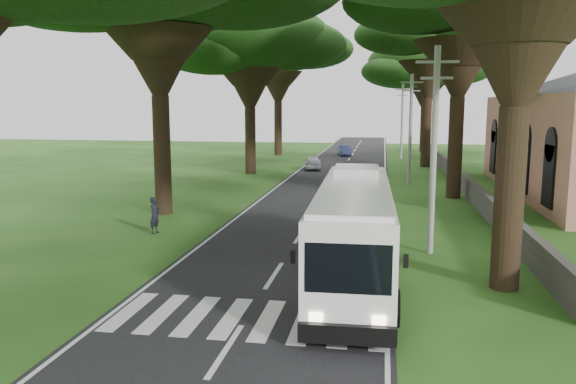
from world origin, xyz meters
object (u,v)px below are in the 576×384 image
pole_far (402,120)px  distant_car_a (313,163)px  distant_car_b (344,150)px  pole_mid (410,127)px  pole_near (434,147)px  coach_bus (354,230)px  pedestrian (155,215)px

pole_far → distant_car_a: (-8.15, -12.17, -3.54)m
distant_car_a → distant_car_b: distant_car_a is taller
distant_car_a → pole_mid: bearing=129.3°
pole_near → distant_car_b: (-6.30, 42.16, -3.56)m
pole_near → coach_bus: size_ratio=0.72×
pole_mid → distant_car_a: (-8.15, 7.83, -3.54)m
pole_near → distant_car_a: (-8.15, 27.83, -3.54)m
pole_near → coach_bus: (-2.80, -4.09, -2.43)m
pole_far → distant_car_a: size_ratio=2.23×
coach_bus → distant_car_b: size_ratio=3.11×
coach_bus → distant_car_b: bearing=92.8°
coach_bus → pole_far: bearing=84.8°
distant_car_b → pole_far: bearing=-30.1°
pedestrian → pole_near: bearing=-86.6°
pole_far → pedestrian: (-12.08, -38.57, -3.34)m
pole_mid → distant_car_a: size_ratio=2.23×
pole_far → distant_car_a: pole_far is taller
pole_mid → pedestrian: bearing=-123.0°
pole_mid → pedestrian: 22.41m
pedestrian → pole_mid: bearing=-22.9°
pole_near → distant_car_b: bearing=98.5°
pole_mid → distant_car_b: pole_mid is taller
pole_near → pole_mid: bearing=90.0°
pole_near → pole_far: same height
distant_car_a → pedestrian: 26.69m
pole_far → coach_bus: size_ratio=0.72×
pole_far → coach_bus: pole_far is taller
pole_mid → distant_car_b: bearing=105.9°
distant_car_b → distant_car_a: bearing=-108.5°
pole_mid → distant_car_a: bearing=136.1°
pole_far → pedestrian: 40.56m
coach_bus → pedestrian: coach_bus is taller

